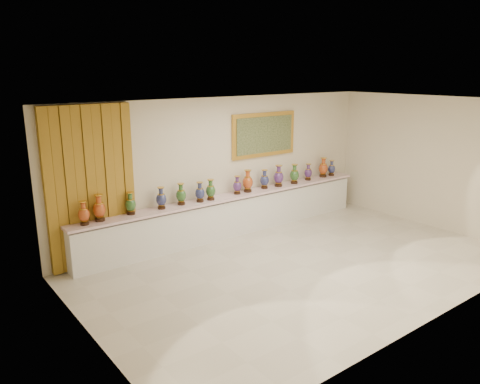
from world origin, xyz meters
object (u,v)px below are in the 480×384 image
object	(u,v)px
vase_0	(84,214)
vase_2	(131,204)
counter	(232,215)
vase_1	(99,209)

from	to	relation	value
vase_0	vase_2	bearing A→B (deg)	4.84
counter	vase_2	world-z (taller)	vase_2
counter	vase_2	size ratio (longest dim) A/B	16.83
vase_0	vase_1	xyz separation A→B (m)	(0.30, 0.05, 0.03)
vase_0	vase_2	world-z (taller)	vase_0
vase_0	vase_2	xyz separation A→B (m)	(0.91, 0.08, -0.00)
vase_2	counter	bearing A→B (deg)	-0.47
vase_0	vase_1	size ratio (longest dim) A/B	0.88
counter	vase_0	size ratio (longest dim) A/B	16.77
vase_1	vase_2	xyz separation A→B (m)	(0.61, 0.03, -0.03)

